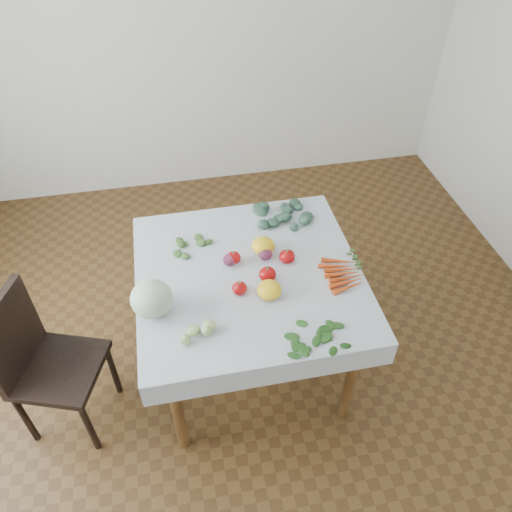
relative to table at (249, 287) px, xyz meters
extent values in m
plane|color=brown|center=(0.00, 0.00, -0.65)|extent=(4.00, 4.00, 0.00)
cube|color=silver|center=(0.00, 2.00, 0.70)|extent=(4.00, 0.04, 2.70)
cube|color=brown|center=(0.00, 0.00, 0.08)|extent=(1.00, 1.00, 0.04)
cylinder|color=brown|center=(-0.44, -0.44, -0.30)|extent=(0.06, 0.06, 0.71)
cylinder|color=brown|center=(0.44, -0.44, -0.30)|extent=(0.06, 0.06, 0.71)
cylinder|color=brown|center=(-0.44, 0.44, -0.30)|extent=(0.06, 0.06, 0.71)
cylinder|color=brown|center=(0.44, 0.44, -0.30)|extent=(0.06, 0.06, 0.71)
cube|color=white|center=(0.00, 0.00, 0.10)|extent=(1.12, 1.12, 0.01)
cube|color=black|center=(-0.99, -0.15, -0.23)|extent=(0.51, 0.51, 0.04)
cube|color=black|center=(-1.16, -0.09, 0.01)|extent=(0.17, 0.39, 0.43)
cylinder|color=black|center=(-1.21, -0.26, -0.45)|extent=(0.03, 0.03, 0.41)
cylinder|color=black|center=(-0.89, -0.37, -0.45)|extent=(0.03, 0.03, 0.41)
cylinder|color=black|center=(-1.09, 0.06, -0.45)|extent=(0.03, 0.03, 0.41)
cylinder|color=black|center=(-0.77, -0.05, -0.45)|extent=(0.03, 0.03, 0.41)
ellipsoid|color=beige|center=(-0.48, -0.16, 0.19)|extent=(0.25, 0.25, 0.17)
ellipsoid|color=#B60C0E|center=(-0.06, 0.09, 0.13)|extent=(0.08, 0.08, 0.07)
ellipsoid|color=#B60C0E|center=(0.21, 0.05, 0.14)|extent=(0.09, 0.09, 0.07)
ellipsoid|color=#B60C0E|center=(-0.07, -0.12, 0.13)|extent=(0.08, 0.08, 0.06)
ellipsoid|color=#B60C0E|center=(0.08, -0.06, 0.14)|extent=(0.10, 0.10, 0.07)
ellipsoid|color=yellow|center=(0.10, 0.14, 0.14)|extent=(0.13, 0.13, 0.08)
ellipsoid|color=yellow|center=(0.07, -0.17, 0.14)|extent=(0.14, 0.14, 0.08)
ellipsoid|color=#53173B|center=(-0.08, 0.09, 0.13)|extent=(0.08, 0.08, 0.06)
ellipsoid|color=#53173B|center=(0.10, 0.09, 0.13)|extent=(0.09, 0.09, 0.06)
ellipsoid|color=#ACCE77|center=(-0.29, -0.36, 0.13)|extent=(0.05, 0.05, 0.05)
ellipsoid|color=#ACCE77|center=(-0.31, -0.34, 0.13)|extent=(0.05, 0.05, 0.05)
ellipsoid|color=#ACCE77|center=(-0.31, -0.39, 0.13)|extent=(0.05, 0.05, 0.05)
ellipsoid|color=#ACCE77|center=(-0.24, -0.34, 0.13)|extent=(0.05, 0.05, 0.05)
cone|color=#E05518|center=(0.46, -0.02, 0.12)|extent=(0.19, 0.08, 0.03)
cone|color=#E05518|center=(0.46, -0.05, 0.12)|extent=(0.19, 0.07, 0.03)
cone|color=#E05518|center=(0.46, -0.08, 0.12)|extent=(0.19, 0.05, 0.03)
cone|color=#E05518|center=(0.46, -0.11, 0.12)|extent=(0.19, 0.03, 0.03)
cone|color=#E05518|center=(0.46, -0.14, 0.12)|extent=(0.19, 0.04, 0.03)
cone|color=#E05518|center=(0.46, -0.17, 0.12)|extent=(0.19, 0.05, 0.03)
cone|color=#E05518|center=(0.46, -0.20, 0.12)|extent=(0.19, 0.07, 0.03)
ellipsoid|color=#355741|center=(0.29, 0.39, 0.12)|extent=(0.06, 0.06, 0.04)
ellipsoid|color=#355741|center=(0.25, 0.42, 0.12)|extent=(0.06, 0.06, 0.04)
ellipsoid|color=#355741|center=(0.27, 0.36, 0.12)|extent=(0.06, 0.06, 0.04)
ellipsoid|color=#355741|center=(0.31, 0.42, 0.12)|extent=(0.06, 0.06, 0.04)
ellipsoid|color=#355741|center=(0.21, 0.40, 0.12)|extent=(0.06, 0.06, 0.04)
ellipsoid|color=#355741|center=(0.32, 0.36, 0.12)|extent=(0.06, 0.06, 0.04)
ellipsoid|color=#355741|center=(0.27, 0.46, 0.12)|extent=(0.06, 0.06, 0.04)
ellipsoid|color=#355741|center=(0.22, 0.34, 0.12)|extent=(0.06, 0.06, 0.04)
ellipsoid|color=#355741|center=(0.36, 0.41, 0.12)|extent=(0.06, 0.06, 0.04)
ellipsoid|color=#355741|center=(0.19, 0.44, 0.12)|extent=(0.06, 0.06, 0.04)
ellipsoid|color=#355741|center=(0.30, 0.31, 0.12)|extent=(0.06, 0.06, 0.04)
ellipsoid|color=#355741|center=(0.33, 0.48, 0.12)|extent=(0.06, 0.06, 0.04)
ellipsoid|color=#355741|center=(0.15, 0.36, 0.12)|extent=(0.06, 0.06, 0.04)
ellipsoid|color=#355741|center=(0.40, 0.35, 0.12)|extent=(0.06, 0.06, 0.04)
ellipsoid|color=#355741|center=(0.21, 0.50, 0.12)|extent=(0.06, 0.06, 0.04)
ellipsoid|color=#21551A|center=(0.23, -0.45, 0.11)|extent=(0.06, 0.04, 0.01)
ellipsoid|color=#21551A|center=(0.20, -0.44, 0.11)|extent=(0.06, 0.04, 0.01)
ellipsoid|color=#21551A|center=(0.22, -0.47, 0.11)|extent=(0.06, 0.04, 0.01)
ellipsoid|color=#21551A|center=(0.24, -0.43, 0.11)|extent=(0.06, 0.04, 0.01)
ellipsoid|color=#21551A|center=(0.17, -0.45, 0.11)|extent=(0.06, 0.04, 0.01)
ellipsoid|color=#21551A|center=(0.25, -0.47, 0.11)|extent=(0.06, 0.04, 0.01)
ellipsoid|color=#21551A|center=(0.20, -0.41, 0.11)|extent=(0.06, 0.04, 0.01)
ellipsoid|color=#21551A|center=(0.18, -0.49, 0.11)|extent=(0.06, 0.04, 0.01)
ellipsoid|color=#21551A|center=(0.28, -0.43, 0.11)|extent=(0.06, 0.04, 0.01)
ellipsoid|color=#21551A|center=(0.15, -0.42, 0.11)|extent=(0.06, 0.04, 0.01)
ellipsoid|color=#21551A|center=(0.24, -0.51, 0.11)|extent=(0.06, 0.04, 0.01)
ellipsoid|color=#21551A|center=(0.24, -0.38, 0.11)|extent=(0.06, 0.04, 0.01)
ellipsoid|color=#21551A|center=(0.13, -0.48, 0.11)|extent=(0.06, 0.04, 0.01)
ellipsoid|color=#21551A|center=(0.31, -0.47, 0.11)|extent=(0.06, 0.04, 0.01)
ellipsoid|color=#21551A|center=(0.16, -0.38, 0.11)|extent=(0.06, 0.04, 0.01)
ellipsoid|color=#21551A|center=(0.20, -0.54, 0.11)|extent=(0.06, 0.04, 0.01)
ellipsoid|color=#21551A|center=(0.30, -0.39, 0.11)|extent=(0.06, 0.04, 0.01)
ellipsoid|color=#21551A|center=(0.09, -0.44, 0.11)|extent=(0.06, 0.04, 0.01)
ellipsoid|color=#4A6F33|center=(-0.24, 0.25, 0.11)|extent=(0.04, 0.04, 0.02)
ellipsoid|color=#4A6F33|center=(-0.28, 0.26, 0.11)|extent=(0.04, 0.04, 0.02)
ellipsoid|color=#4A6F33|center=(-0.25, 0.22, 0.11)|extent=(0.04, 0.04, 0.02)
ellipsoid|color=#4A6F33|center=(-0.24, 0.28, 0.11)|extent=(0.04, 0.04, 0.02)
ellipsoid|color=#4A6F33|center=(-0.30, 0.24, 0.11)|extent=(0.04, 0.04, 0.02)
ellipsoid|color=#4A6F33|center=(-0.20, 0.23, 0.11)|extent=(0.04, 0.04, 0.02)
ellipsoid|color=#4A6F33|center=(-0.28, 0.30, 0.11)|extent=(0.04, 0.04, 0.02)
ellipsoid|color=#4A6F33|center=(-0.28, 0.19, 0.11)|extent=(0.04, 0.04, 0.02)
ellipsoid|color=#4A6F33|center=(-0.18, 0.28, 0.11)|extent=(0.04, 0.04, 0.02)
ellipsoid|color=#4A6F33|center=(-0.35, 0.27, 0.11)|extent=(0.04, 0.04, 0.02)
camera|label=1|loc=(-0.31, -1.75, 1.88)|focal=35.00mm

